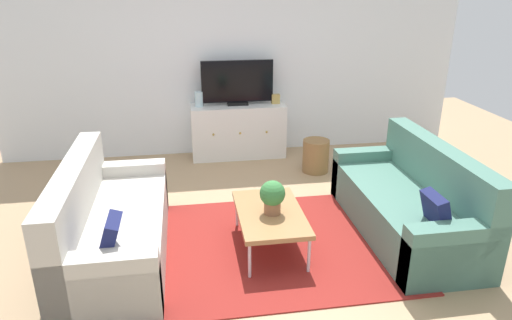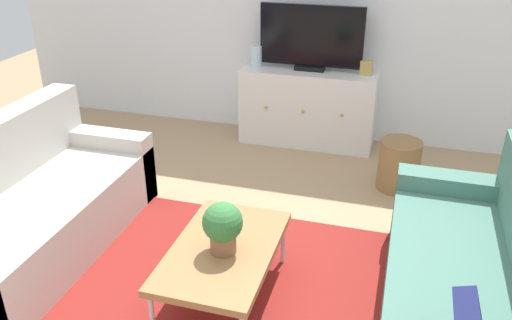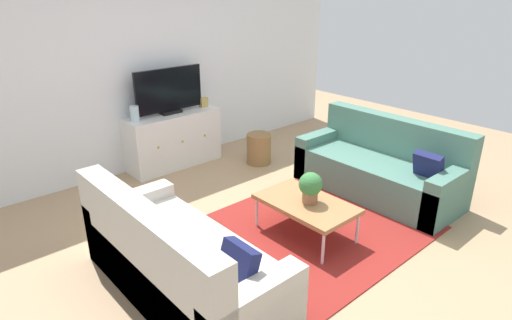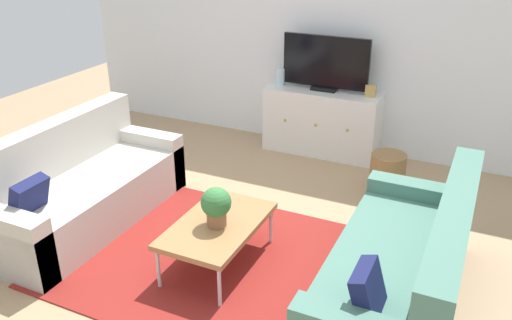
{
  "view_description": "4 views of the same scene",
  "coord_description": "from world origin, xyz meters",
  "views": [
    {
      "loc": [
        -0.69,
        -3.82,
        2.33
      ],
      "look_at": [
        0.0,
        0.54,
        0.6
      ],
      "focal_mm": 32.31,
      "sensor_mm": 36.0,
      "label": 1
    },
    {
      "loc": [
        0.91,
        -2.54,
        2.18
      ],
      "look_at": [
        0.0,
        0.54,
        0.6
      ],
      "focal_mm": 37.07,
      "sensor_mm": 36.0,
      "label": 2
    },
    {
      "loc": [
        -2.85,
        -2.66,
        2.35
      ],
      "look_at": [
        0.0,
        0.54,
        0.6
      ],
      "focal_mm": 30.39,
      "sensor_mm": 36.0,
      "label": 3
    },
    {
      "loc": [
        1.75,
        -3.18,
        2.48
      ],
      "look_at": [
        0.0,
        0.54,
        0.6
      ],
      "focal_mm": 37.15,
      "sensor_mm": 36.0,
      "label": 4
    }
  ],
  "objects": [
    {
      "name": "flat_screen_tv",
      "position": [
        0.02,
        2.29,
        1.04
      ],
      "size": [
        0.97,
        0.16,
        0.6
      ],
      "color": "black",
      "rests_on": "tv_console"
    },
    {
      "name": "couch_left_side",
      "position": [
        -1.44,
        -0.1,
        0.29
      ],
      "size": [
        0.83,
        1.92,
        0.89
      ],
      "color": "beige",
      "rests_on": "ground_plane"
    },
    {
      "name": "tv_console",
      "position": [
        0.02,
        2.27,
        0.37
      ],
      "size": [
        1.29,
        0.47,
        0.74
      ],
      "color": "white",
      "rests_on": "ground_plane"
    },
    {
      "name": "mantel_clock",
      "position": [
        0.55,
        2.27,
        0.8
      ],
      "size": [
        0.11,
        0.07,
        0.13
      ],
      "primitive_type": "cube",
      "color": "tan",
      "rests_on": "tv_console"
    },
    {
      "name": "ground_plane",
      "position": [
        0.0,
        0.0,
        0.0
      ],
      "size": [
        10.0,
        10.0,
        0.0
      ],
      "primitive_type": "plane",
      "color": "tan"
    },
    {
      "name": "couch_right_side",
      "position": [
        1.44,
        -0.1,
        0.29
      ],
      "size": [
        0.83,
        1.92,
        0.89
      ],
      "color": "#4C7A6B",
      "rests_on": "ground_plane"
    },
    {
      "name": "wicker_basket",
      "position": [
        0.94,
        1.55,
        0.21
      ],
      "size": [
        0.34,
        0.34,
        0.42
      ],
      "primitive_type": "cylinder",
      "color": "olive",
      "rests_on": "ground_plane"
    },
    {
      "name": "glass_vase",
      "position": [
        -0.5,
        2.27,
        0.84
      ],
      "size": [
        0.11,
        0.11,
        0.2
      ],
      "primitive_type": "cylinder",
      "color": "silver",
      "rests_on": "tv_console"
    },
    {
      "name": "wall_back",
      "position": [
        0.0,
        2.55,
        1.35
      ],
      "size": [
        6.4,
        0.12,
        2.7
      ],
      "primitive_type": "cube",
      "color": "white",
      "rests_on": "ground_plane"
    },
    {
      "name": "area_rug",
      "position": [
        0.0,
        -0.15,
        0.01
      ],
      "size": [
        2.5,
        1.9,
        0.01
      ],
      "primitive_type": "cube",
      "color": "maroon",
      "rests_on": "ground_plane"
    },
    {
      "name": "potted_plant",
      "position": [
        0.03,
        -0.21,
        0.55
      ],
      "size": [
        0.23,
        0.23,
        0.31
      ],
      "color": "#936042",
      "rests_on": "coffee_table"
    },
    {
      "name": "coffee_table",
      "position": [
        0.01,
        -0.18,
        0.35
      ],
      "size": [
        0.59,
        0.96,
        0.38
      ],
      "color": "#A37547",
      "rests_on": "ground_plane"
    }
  ]
}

